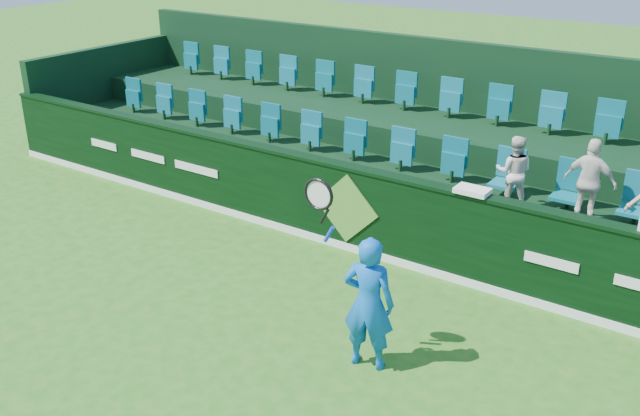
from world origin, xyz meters
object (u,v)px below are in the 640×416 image
Objects in this scene: tennis_player at (368,301)px; spectator_left at (514,172)px; spectator_middle at (590,182)px; towel at (472,190)px.

tennis_player is 2.08× the size of spectator_left.
tennis_player is at bearing 73.14° from spectator_middle.
spectator_middle reaches higher than spectator_left.
spectator_left is at bearing 3.86° from spectator_middle.
spectator_middle is at bearing 69.28° from tennis_player.
tennis_player reaches higher than towel.
towel is at bearing 64.64° from spectator_left.
towel is at bearing 46.14° from spectator_middle.
spectator_left is at bearing 81.88° from towel.
towel is at bearing 87.01° from tennis_player.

